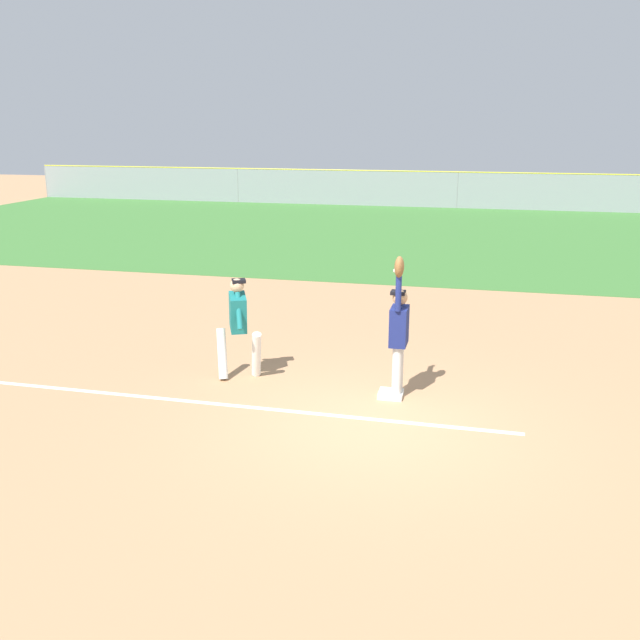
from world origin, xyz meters
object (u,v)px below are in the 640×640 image
object	(u,v)px
parked_car_white	(469,187)
fielder	(399,328)
parked_car_silver	(397,185)
first_base	(391,394)
parked_car_red	(317,183)
baseball	(396,271)
runner	(238,321)
parked_car_green	(552,188)

from	to	relation	value
parked_car_white	fielder	bearing A→B (deg)	-96.63
parked_car_silver	parked_car_white	size ratio (longest dim) A/B	0.99
first_base	parked_car_red	bearing A→B (deg)	105.48
baseball	parked_car_silver	xyz separation A→B (m)	(-3.61, 29.57, -1.29)
runner	parked_car_silver	world-z (taller)	runner
fielder	parked_car_white	world-z (taller)	fielder
parked_car_silver	runner	bearing A→B (deg)	-91.66
baseball	parked_car_silver	world-z (taller)	baseball
fielder	parked_car_green	bearing A→B (deg)	-98.56
baseball	parked_car_red	xyz separation A→B (m)	(-8.32, 29.81, -1.29)
parked_car_red	parked_car_white	distance (m)	8.73
runner	parked_car_white	distance (m)	29.45
first_base	parked_car_silver	size ratio (longest dim) A/B	0.08
first_base	parked_car_green	bearing A→B (deg)	80.98
parked_car_green	first_base	bearing A→B (deg)	-102.21
parked_car_green	parked_car_red	bearing A→B (deg)	176.55
first_base	parked_car_green	world-z (taller)	parked_car_green
fielder	runner	size ratio (longest dim) A/B	1.33
runner	parked_car_silver	xyz separation A→B (m)	(-1.03, 29.62, -0.32)
parked_car_red	first_base	bearing A→B (deg)	-77.67
first_base	parked_car_red	size ratio (longest dim) A/B	0.08
fielder	runner	world-z (taller)	fielder
parked_car_green	parked_car_silver	bearing A→B (deg)	178.02
baseball	parked_car_white	distance (m)	29.29
runner	parked_car_red	world-z (taller)	runner
first_base	baseball	bearing A→B (deg)	92.96
baseball	fielder	bearing A→B (deg)	-67.33
parked_car_red	fielder	bearing A→B (deg)	-77.49
baseball	parked_car_green	xyz separation A→B (m)	(4.79, 29.75, -1.29)
fielder	baseball	bearing A→B (deg)	-67.03
parked_car_red	parked_car_green	xyz separation A→B (m)	(13.11, -0.06, 0.00)
first_base	fielder	xyz separation A→B (m)	(0.09, 0.03, 1.08)
baseball	parked_car_silver	distance (m)	29.82
parked_car_green	runner	bearing A→B (deg)	-107.06
fielder	runner	distance (m)	2.70
baseball	parked_car_white	world-z (taller)	baseball
first_base	runner	world-z (taller)	runner
runner	baseball	size ratio (longest dim) A/B	23.24
first_base	fielder	size ratio (longest dim) A/B	0.17
baseball	parked_car_red	bearing A→B (deg)	105.60
parked_car_red	runner	bearing A→B (deg)	-82.26
parked_car_red	parked_car_silver	size ratio (longest dim) A/B	1.00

